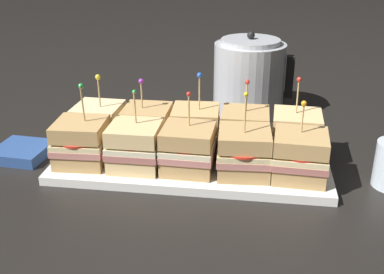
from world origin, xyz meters
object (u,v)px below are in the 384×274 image
Objects in this scene: sandwich_front_left at (135,146)px; kettle_steel at (249,77)px; sandwich_front_center at (188,149)px; sandwich_back_left at (147,126)px; sandwich_back_right at (245,131)px; sandwich_back_far_right at (296,134)px; sandwich_back_far_left at (99,123)px; sandwich_back_center at (195,128)px; sandwich_front_far_left at (81,143)px; napkin_stack at (22,152)px; sandwich_front_right at (244,152)px; serving_platter at (192,161)px; sandwich_front_far_right at (300,156)px.

kettle_steel is (0.21, 0.40, 0.03)m from sandwich_front_left.
sandwich_front_center is 1.05× the size of sandwich_back_left.
sandwich_back_far_right is at bearing 0.88° from sandwich_back_right.
sandwich_front_center is at bearing -105.03° from kettle_steel.
sandwich_back_far_left is 1.00× the size of sandwich_back_right.
sandwich_back_left is at bearing 178.80° from sandwich_back_center.
sandwich_front_far_left is 0.11m from sandwich_front_left.
sandwich_front_left is at bearing -117.96° from kettle_steel.
kettle_steel is at bearing 69.75° from sandwich_back_center.
sandwich_back_center is 0.78× the size of kettle_steel.
napkin_stack is at bearing -143.57° from kettle_steel.
sandwich_back_right is at bearing 91.60° from sandwich_front_right.
sandwich_front_right reaches higher than serving_platter.
sandwich_back_far_left is 0.73× the size of kettle_steel.
sandwich_front_left is 0.11m from sandwich_back_left.
sandwich_back_far_left is at bearing -138.28° from kettle_steel.
sandwich_front_left is 0.27m from napkin_stack.
sandwich_front_left and sandwich_front_center have the same top height.
sandwich_front_right is 0.24m from sandwich_back_left.
napkin_stack is at bearing 164.63° from sandwich_front_far_left.
kettle_steel is (-0.00, 0.29, 0.03)m from sandwich_back_right.
serving_platter is at bearing -166.02° from sandwich_back_far_right.
sandwich_front_center is at bearing -89.91° from sandwich_back_center.
sandwich_back_far_right reaches higher than napkin_stack.
sandwich_back_right is at bearing -179.12° from sandwich_back_far_right.
napkin_stack is at bearing -178.35° from serving_platter.
sandwich_front_far_right is at bearing -1.08° from sandwich_front_right.
sandwich_front_center is at bearing -0.01° from sandwich_front_far_left.
sandwich_front_right is at bearing 0.30° from sandwich_front_left.
sandwich_back_far_right is at bearing 18.71° from sandwich_front_left.
kettle_steel is (-0.11, 0.29, 0.03)m from sandwich_back_far_right.
napkin_stack is at bearing -157.15° from sandwich_back_far_left.
sandwich_front_left is 0.94× the size of sandwich_front_right.
sandwich_back_right is at bearing -1.16° from sandwich_back_left.
sandwich_front_left is at bearing 179.84° from sandwich_front_far_right.
sandwich_back_far_right is 0.76× the size of kettle_steel.
serving_platter is 0.08m from sandwich_front_center.
sandwich_back_far_left is 0.95× the size of sandwich_back_far_right.
sandwich_front_far_right is 0.90× the size of sandwich_back_center.
sandwich_front_far_left is 1.44× the size of napkin_stack.
sandwich_front_right is at bearing -0.24° from sandwich_front_center.
sandwich_front_right is (0.21, 0.00, 0.00)m from sandwich_front_left.
sandwich_front_far_left reaches higher than sandwich_back_left.
kettle_steel reaches higher than sandwich_front_far_left.
sandwich_back_right reaches higher than serving_platter.
serving_platter is 4.82× the size of napkin_stack.
sandwich_front_center is 0.11m from sandwich_front_right.
sandwich_back_far_right is 1.42× the size of napkin_stack.
sandwich_front_left is 0.73× the size of kettle_steel.
sandwich_back_far_right is 0.59m from napkin_stack.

